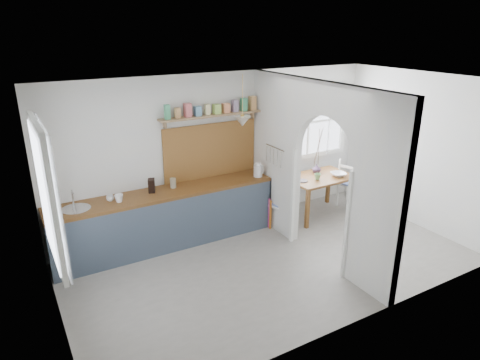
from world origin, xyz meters
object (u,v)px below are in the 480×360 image
dining_table (319,196)px  kettle (258,170)px  chair_left (281,203)px  chair_right (353,183)px  vase (317,169)px

dining_table → kettle: (-1.20, 0.17, 0.65)m
chair_left → kettle: kettle is taller
dining_table → chair_left: 0.88m
dining_table → chair_right: chair_right is taller
chair_left → chair_right: (1.70, 0.04, 0.03)m
chair_right → vase: bearing=59.2°
chair_left → vase: vase is taller
chair_left → chair_right: chair_right is taller
chair_left → chair_right: size_ratio=0.93×
chair_left → kettle: size_ratio=3.74×
kettle → vase: (1.27, 0.01, -0.19)m
chair_left → kettle: bearing=-142.4°
kettle → dining_table: bearing=-16.2°
chair_right → kettle: 2.10m
dining_table → vase: bearing=69.0°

